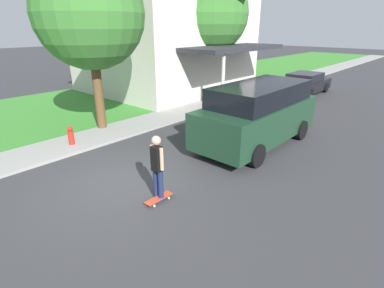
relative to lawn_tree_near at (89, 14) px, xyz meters
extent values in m
plane|color=#333335|center=(4.33, -2.20, -4.37)|extent=(120.00, 120.00, 0.00)
cube|color=#387F2D|center=(-3.67, 3.80, -4.33)|extent=(10.00, 80.00, 0.08)
cube|color=gray|center=(0.73, 3.80, -4.32)|extent=(1.80, 80.00, 0.10)
cube|color=beige|center=(-4.16, 7.55, -1.49)|extent=(8.21, 8.98, 5.60)
cube|color=#28282D|center=(1.04, 7.55, -1.49)|extent=(2.60, 6.28, 0.20)
cylinder|color=silver|center=(2.14, 5.31, -2.94)|extent=(0.16, 0.16, 2.70)
cylinder|color=brown|center=(0.00, 0.00, -2.69)|extent=(0.36, 0.36, 3.21)
sphere|color=#38752D|center=(0.00, 0.00, 0.02)|extent=(3.99, 3.99, 3.99)
cylinder|color=brown|center=(-0.81, 7.87, -2.62)|extent=(0.36, 0.36, 3.34)
sphere|color=#38752D|center=(-0.81, 7.87, 0.23)|extent=(4.30, 4.30, 4.30)
cube|color=#193823|center=(5.53, 2.75, -3.48)|extent=(2.03, 5.13, 1.20)
cube|color=black|center=(5.53, 2.88, -2.55)|extent=(1.87, 4.00, 0.66)
cylinder|color=black|center=(4.55, 4.34, -4.01)|extent=(0.24, 0.72, 0.72)
cylinder|color=black|center=(6.51, 4.34, -4.01)|extent=(0.24, 0.72, 0.72)
cylinder|color=black|center=(4.55, 1.16, -4.01)|extent=(0.24, 0.72, 0.72)
cylinder|color=black|center=(6.51, 1.16, -4.01)|extent=(0.24, 0.72, 0.72)
cube|color=black|center=(3.26, 12.40, -3.88)|extent=(1.81, 4.13, 0.63)
cube|color=black|center=(3.26, 12.30, -3.33)|extent=(1.60, 2.15, 0.47)
cylinder|color=black|center=(2.38, 13.64, -4.07)|extent=(0.20, 0.60, 0.60)
cylinder|color=black|center=(4.14, 13.64, -4.07)|extent=(0.20, 0.60, 0.60)
cylinder|color=black|center=(2.38, 11.17, -4.07)|extent=(0.20, 0.60, 0.60)
cylinder|color=black|center=(4.14, 11.17, -4.07)|extent=(0.20, 0.60, 0.60)
cylinder|color=#192347|center=(5.63, -2.05, -3.98)|extent=(0.13, 0.13, 0.79)
cylinder|color=#192347|center=(5.80, -2.05, -3.98)|extent=(0.13, 0.13, 0.79)
cube|color=black|center=(5.71, -2.05, -3.28)|extent=(0.25, 0.20, 0.61)
sphere|color=tan|center=(5.71, -2.05, -2.83)|extent=(0.22, 0.22, 0.22)
cylinder|color=tan|center=(5.55, -2.05, -3.24)|extent=(0.09, 0.09, 0.54)
cylinder|color=tan|center=(5.87, -2.05, -3.24)|extent=(0.09, 0.09, 0.54)
cube|color=#B73D23|center=(5.78, -2.11, -4.28)|extent=(0.22, 0.76, 0.02)
cylinder|color=silver|center=(5.68, -1.87, -4.34)|extent=(0.03, 0.06, 0.06)
cylinder|color=silver|center=(5.88, -1.87, -4.34)|extent=(0.03, 0.06, 0.06)
cylinder|color=silver|center=(5.68, -2.34, -4.34)|extent=(0.03, 0.06, 0.06)
cylinder|color=silver|center=(5.88, -2.34, -4.34)|extent=(0.03, 0.06, 0.06)
cylinder|color=red|center=(0.89, -1.77, -4.03)|extent=(0.20, 0.20, 0.49)
sphere|color=red|center=(0.89, -1.77, -3.70)|extent=(0.18, 0.18, 0.18)
camera|label=1|loc=(10.55, -6.21, -0.40)|focal=28.00mm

